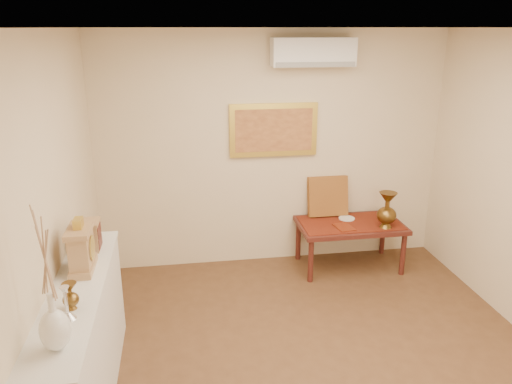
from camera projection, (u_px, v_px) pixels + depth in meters
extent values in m
plane|color=brown|center=(324.00, 378.00, 4.04)|extent=(4.50, 4.50, 0.00)
plane|color=silver|center=(342.00, 28.00, 3.19)|extent=(4.50, 4.50, 0.00)
cube|color=beige|center=(273.00, 151.00, 5.73)|extent=(4.00, 0.02, 2.70)
cube|color=beige|center=(42.00, 241.00, 3.32)|extent=(0.02, 4.50, 2.70)
cube|color=maroon|center=(350.00, 223.00, 5.76)|extent=(1.14, 0.59, 0.01)
cylinder|color=white|center=(347.00, 218.00, 5.86)|extent=(0.19, 0.19, 0.01)
cube|color=maroon|center=(344.00, 227.00, 5.61)|extent=(0.22, 0.27, 0.01)
cube|color=maroon|center=(328.00, 196.00, 5.92)|extent=(0.47, 0.20, 0.48)
cube|color=silver|center=(84.00, 350.00, 3.62)|extent=(0.35, 2.00, 0.95)
cube|color=silver|center=(76.00, 290.00, 3.47)|extent=(0.37, 2.02, 0.03)
cube|color=tan|center=(83.00, 267.00, 3.72)|extent=(0.16, 0.36, 0.05)
cube|color=tan|center=(81.00, 248.00, 3.67)|extent=(0.14, 0.30, 0.25)
cylinder|color=beige|center=(92.00, 248.00, 3.68)|extent=(0.01, 0.17, 0.17)
cylinder|color=gold|center=(92.00, 248.00, 3.68)|extent=(0.01, 0.19, 0.19)
cube|color=tan|center=(79.00, 230.00, 3.63)|extent=(0.17, 0.34, 0.04)
cube|color=gold|center=(78.00, 223.00, 3.61)|extent=(0.06, 0.11, 0.07)
cube|color=tan|center=(90.00, 237.00, 4.04)|extent=(0.15, 0.20, 0.22)
cube|color=#4F1E17|center=(100.00, 242.00, 4.06)|extent=(0.01, 0.17, 0.09)
cube|color=#4F1E17|center=(99.00, 230.00, 4.03)|extent=(0.01, 0.17, 0.09)
cube|color=tan|center=(88.00, 223.00, 4.00)|extent=(0.16, 0.21, 0.02)
cube|color=#4F1E17|center=(350.00, 225.00, 5.77)|extent=(1.20, 0.70, 0.05)
cylinder|color=#4F1E17|center=(311.00, 261.00, 5.50)|extent=(0.06, 0.06, 0.50)
cylinder|color=#4F1E17|center=(403.00, 254.00, 5.66)|extent=(0.06, 0.06, 0.50)
cylinder|color=#4F1E17|center=(298.00, 240.00, 6.04)|extent=(0.06, 0.06, 0.50)
cylinder|color=#4F1E17|center=(383.00, 234.00, 6.21)|extent=(0.06, 0.06, 0.50)
cube|color=gold|center=(274.00, 130.00, 5.62)|extent=(1.00, 0.05, 0.60)
cube|color=#BE7942|center=(274.00, 130.00, 5.60)|extent=(0.88, 0.01, 0.48)
cube|color=white|center=(313.00, 52.00, 5.32)|extent=(0.90, 0.24, 0.30)
cube|color=gray|center=(316.00, 64.00, 5.24)|extent=(0.86, 0.02, 0.05)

